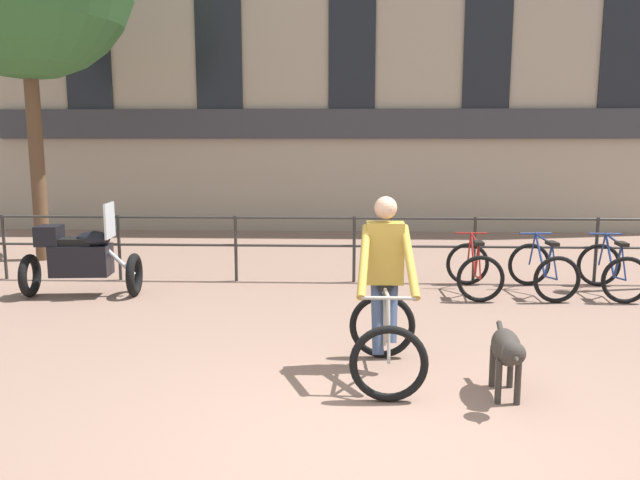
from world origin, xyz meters
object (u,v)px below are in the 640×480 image
cyclist_with_bike (385,296)px  parked_motorcycle (80,258)px  dog (507,350)px  parked_bicycle_near_lamp (474,269)px  parked_bicycle_mid_right (612,270)px  parked_bicycle_mid_left (543,270)px

cyclist_with_bike → parked_motorcycle: size_ratio=1.03×
dog → parked_bicycle_near_lamp: 3.82m
cyclist_with_bike → dog: 1.21m
parked_bicycle_mid_right → parked_bicycle_mid_left: bearing=2.8°
cyclist_with_bike → parked_motorcycle: bearing=146.5°
parked_bicycle_mid_right → parked_bicycle_near_lamp: bearing=2.8°
parked_bicycle_mid_left → parked_bicycle_near_lamp: bearing=-4.1°
parked_bicycle_near_lamp → cyclist_with_bike: bearing=66.3°
cyclist_with_bike → parked_bicycle_mid_right: bearing=43.2°
parked_motorcycle → parked_bicycle_mid_right: 7.67m
cyclist_with_bike → parked_bicycle_mid_right: (3.50, 3.22, -0.41)m
parked_motorcycle → parked_bicycle_mid_right: bearing=-91.7°
cyclist_with_bike → parked_motorcycle: (-4.17, 2.81, -0.20)m
parked_motorcycle → parked_bicycle_mid_left: 6.68m
dog → parked_motorcycle: (-5.19, 3.38, 0.13)m
parked_bicycle_mid_left → parked_motorcycle: bearing=-0.6°
parked_bicycle_mid_right → parked_motorcycle: bearing=5.8°
parked_motorcycle → parked_bicycle_mid_left: parked_motorcycle is taller
parked_bicycle_mid_left → parked_bicycle_mid_right: (0.99, -0.00, 0.00)m
parked_motorcycle → dog: bearing=-127.8°
parked_bicycle_mid_right → dog: bearing=59.6°
dog → parked_bicycle_mid_right: 4.52m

